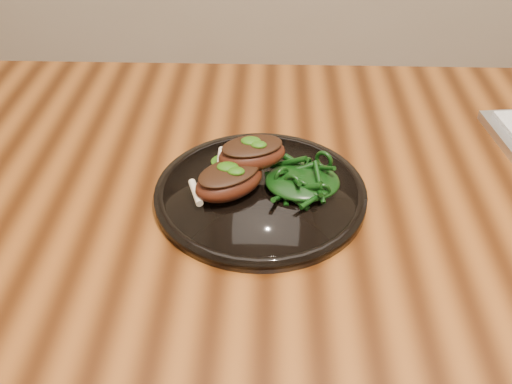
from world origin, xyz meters
TOP-DOWN VIEW (x-y plane):
  - desk at (0.00, 0.00)m, footprint 1.60×0.80m
  - plate at (-0.23, -0.02)m, footprint 0.28×0.28m
  - lamb_chop_front at (-0.27, -0.03)m, footprint 0.12×0.11m
  - lamb_chop_back at (-0.25, 0.01)m, footprint 0.11×0.09m
  - herb_smear at (-0.27, 0.04)m, footprint 0.07×0.05m
  - greens_heap at (-0.18, -0.01)m, footprint 0.10×0.09m

SIDE VIEW (x-z plane):
  - desk at x=0.00m, z-range 0.29..1.04m
  - plate at x=-0.23m, z-range 0.75..0.77m
  - herb_smear at x=-0.27m, z-range 0.77..0.77m
  - greens_heap at x=-0.18m, z-range 0.76..0.80m
  - lamb_chop_front at x=-0.27m, z-range 0.77..0.81m
  - lamb_chop_back at x=-0.25m, z-range 0.78..0.83m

